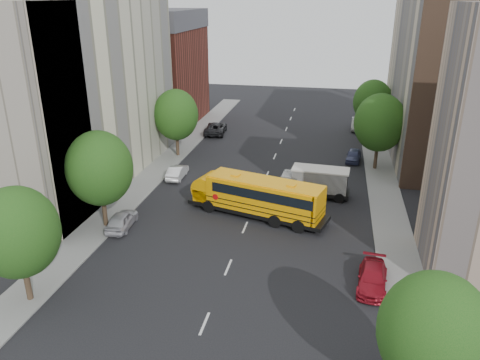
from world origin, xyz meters
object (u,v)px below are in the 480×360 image
(street_tree_0, at_px, (17,233))
(street_tree_1, at_px, (99,168))
(parked_car_5, at_px, (358,124))
(school_bus, at_px, (256,195))
(parked_car_1, at_px, (177,172))
(parked_car_2, at_px, (216,128))
(street_tree_5, at_px, (373,102))
(parked_car_3, at_px, (372,278))
(safari_truck, at_px, (315,181))
(street_tree_2, at_px, (176,115))
(parked_car_0, at_px, (122,220))
(street_tree_4, at_px, (380,123))
(parked_car_4, at_px, (354,156))
(street_tree_3, at_px, (434,333))

(street_tree_0, xyz_separation_m, street_tree_1, (0.00, 10.00, 0.31))
(street_tree_0, distance_m, parked_car_5, 48.64)
(school_bus, bearing_deg, parked_car_1, 158.58)
(street_tree_1, xyz_separation_m, parked_car_2, (1.97, 27.87, -4.18))
(street_tree_5, height_order, parked_car_2, street_tree_5)
(parked_car_2, bearing_deg, parked_car_3, 114.00)
(parked_car_5, bearing_deg, parked_car_2, -159.19)
(parked_car_3, bearing_deg, parked_car_2, 125.52)
(school_bus, height_order, parked_car_2, school_bus)
(safari_truck, height_order, parked_car_1, safari_truck)
(street_tree_5, height_order, safari_truck, street_tree_5)
(street_tree_0, xyz_separation_m, safari_truck, (16.08, 19.53, -3.20))
(street_tree_2, relative_size, street_tree_5, 1.03)
(parked_car_1, bearing_deg, parked_car_0, 83.93)
(street_tree_5, relative_size, safari_truck, 1.15)
(street_tree_4, bearing_deg, parked_car_4, 135.42)
(parked_car_3, bearing_deg, street_tree_2, 138.15)
(street_tree_1, xyz_separation_m, parked_car_4, (19.80, 20.17, -4.30))
(street_tree_3, distance_m, school_bus, 21.32)
(street_tree_2, bearing_deg, parked_car_4, 6.25)
(street_tree_5, distance_m, parked_car_4, 10.86)
(street_tree_1, bearing_deg, parked_car_5, 58.70)
(parked_car_1, xyz_separation_m, parked_car_3, (18.28, -15.64, -0.01))
(street_tree_0, height_order, safari_truck, street_tree_0)
(street_tree_1, relative_size, safari_truck, 1.22)
(street_tree_0, distance_m, street_tree_4, 35.61)
(street_tree_3, distance_m, safari_truck, 24.45)
(school_bus, bearing_deg, street_tree_1, -143.70)
(parked_car_4, bearing_deg, school_bus, -111.88)
(street_tree_3, relative_size, parked_car_2, 1.28)
(school_bus, relative_size, safari_truck, 1.89)
(street_tree_0, height_order, street_tree_1, street_tree_1)
(safari_truck, distance_m, parked_car_2, 23.15)
(street_tree_3, relative_size, parked_car_4, 1.87)
(street_tree_1, distance_m, parked_car_1, 12.29)
(street_tree_3, xyz_separation_m, parked_car_5, (-1.40, 47.89, -3.70))
(school_bus, relative_size, parked_car_3, 2.80)
(parked_car_1, height_order, parked_car_5, parked_car_5)
(street_tree_3, relative_size, safari_truck, 1.09)
(street_tree_4, bearing_deg, parked_car_2, 153.76)
(street_tree_0, distance_m, street_tree_2, 28.00)
(street_tree_5, relative_size, parked_car_4, 1.97)
(street_tree_2, height_order, parked_car_2, street_tree_2)
(street_tree_5, bearing_deg, parked_car_3, -92.54)
(parked_car_2, bearing_deg, street_tree_0, 81.14)
(street_tree_5, relative_size, parked_car_3, 1.71)
(parked_car_0, distance_m, parked_car_5, 38.95)
(safari_truck, distance_m, parked_car_4, 11.29)
(street_tree_5, distance_m, parked_car_3, 34.61)
(street_tree_0, bearing_deg, parked_car_0, 82.02)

